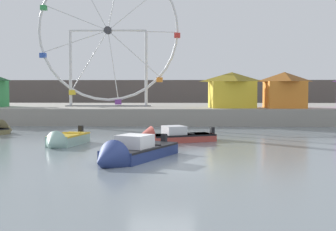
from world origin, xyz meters
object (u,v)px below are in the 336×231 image
motorboat_seafoam (64,140)px  carnival_booth_orange_canopy (284,89)px  motorboat_faded_red (166,137)px  ferris_wheel_white_frame (108,33)px  motorboat_navy_blue (129,153)px  carnival_booth_yellow_awning (232,89)px

motorboat_seafoam → carnival_booth_orange_canopy: carnival_booth_orange_canopy is taller
motorboat_faded_red → motorboat_seafoam: (-5.14, -1.69, 0.03)m
motorboat_seafoam → ferris_wheel_white_frame: (-0.85, 18.82, 7.90)m
motorboat_navy_blue → motorboat_faded_red: bearing=-166.2°
ferris_wheel_white_frame → carnival_booth_orange_canopy: 16.76m
carnival_booth_orange_canopy → carnival_booth_yellow_awning: size_ratio=0.87×
motorboat_navy_blue → ferris_wheel_white_frame: size_ratio=0.38×
carnival_booth_yellow_awning → ferris_wheel_white_frame: bearing=156.1°
motorboat_seafoam → carnival_booth_yellow_awning: 18.49m
motorboat_faded_red → motorboat_navy_blue: bearing=56.0°
motorboat_faded_red → motorboat_seafoam: 5.41m
motorboat_navy_blue → carnival_booth_orange_canopy: size_ratio=1.42×
motorboat_navy_blue → motorboat_seafoam: size_ratio=1.37×
motorboat_seafoam → ferris_wheel_white_frame: bearing=-166.2°
motorboat_seafoam → ferris_wheel_white_frame: size_ratio=0.28×
ferris_wheel_white_frame → carnival_booth_orange_canopy: bearing=-13.8°
motorboat_navy_blue → carnival_booth_yellow_awning: carnival_booth_yellow_awning is taller
motorboat_faded_red → motorboat_navy_blue: motorboat_navy_blue is taller
motorboat_faded_red → ferris_wheel_white_frame: (-5.99, 17.13, 7.93)m
motorboat_navy_blue → carnival_booth_orange_canopy: 22.70m
motorboat_navy_blue → motorboat_seafoam: motorboat_navy_blue is taller
motorboat_navy_blue → carnival_booth_yellow_awning: bearing=-172.9°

